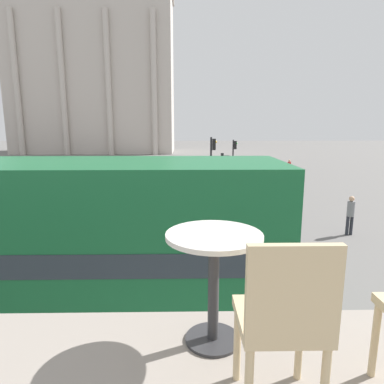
# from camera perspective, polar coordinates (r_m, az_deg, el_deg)

# --- Properties ---
(double_decker_bus) EXTENTS (10.93, 2.70, 4.16)m
(double_decker_bus) POSITION_cam_1_polar(r_m,az_deg,el_deg) (8.04, -27.19, -8.78)
(double_decker_bus) COLOR black
(double_decker_bus) RESTS_ON ground_plane
(cafe_dining_table) EXTENTS (0.60, 0.60, 0.73)m
(cafe_dining_table) POSITION_cam_1_polar(r_m,az_deg,el_deg) (2.18, 3.65, -11.79)
(cafe_dining_table) COLOR #2D2D30
(cafe_dining_table) RESTS_ON cafe_floor_slab
(cafe_chair_0) EXTENTS (0.40, 0.40, 0.91)m
(cafe_chair_0) POSITION_cam_1_polar(r_m,az_deg,el_deg) (1.72, 15.02, -19.59)
(cafe_chair_0) COLOR #D1B789
(cafe_chair_0) RESTS_ON cafe_floor_slab
(plaza_building_left) EXTENTS (27.16, 12.35, 26.26)m
(plaza_building_left) POSITION_cam_1_polar(r_m,az_deg,el_deg) (63.93, -15.92, 18.27)
(plaza_building_left) COLOR #BCB2A8
(plaza_building_left) RESTS_ON ground_plane
(traffic_light_near) EXTENTS (0.42, 0.24, 3.77)m
(traffic_light_near) POSITION_cam_1_polar(r_m,az_deg,el_deg) (13.70, 5.30, 1.03)
(traffic_light_near) COLOR black
(traffic_light_near) RESTS_ON ground_plane
(traffic_light_mid) EXTENTS (0.42, 0.24, 4.09)m
(traffic_light_mid) POSITION_cam_1_polar(r_m,az_deg,el_deg) (21.60, 3.37, 5.32)
(traffic_light_mid) COLOR black
(traffic_light_mid) RESTS_ON ground_plane
(traffic_light_far) EXTENTS (0.42, 0.24, 3.57)m
(traffic_light_far) POSITION_cam_1_polar(r_m,az_deg,el_deg) (29.76, 7.00, 6.28)
(traffic_light_far) COLOR black
(traffic_light_far) RESTS_ON ground_plane
(car_navy) EXTENTS (4.20, 1.93, 1.35)m
(car_navy) POSITION_cam_1_polar(r_m,az_deg,el_deg) (27.30, -19.80, 1.77)
(car_navy) COLOR black
(car_navy) RESTS_ON ground_plane
(pedestrian_white) EXTENTS (0.32, 0.32, 1.62)m
(pedestrian_white) POSITION_cam_1_polar(r_m,az_deg,el_deg) (32.45, 14.32, 3.91)
(pedestrian_white) COLOR #282B33
(pedestrian_white) RESTS_ON ground_plane
(pedestrian_red) EXTENTS (0.32, 0.32, 1.68)m
(pedestrian_red) POSITION_cam_1_polar(r_m,az_deg,el_deg) (32.73, 15.88, 3.96)
(pedestrian_red) COLOR #282B33
(pedestrian_red) RESTS_ON ground_plane
(pedestrian_olive) EXTENTS (0.32, 0.32, 1.69)m
(pedestrian_olive) POSITION_cam_1_polar(r_m,az_deg,el_deg) (23.18, -0.49, 1.55)
(pedestrian_olive) COLOR #282B33
(pedestrian_olive) RESTS_ON ground_plane
(pedestrian_grey) EXTENTS (0.32, 0.32, 1.78)m
(pedestrian_grey) POSITION_cam_1_polar(r_m,az_deg,el_deg) (16.76, 24.91, -3.13)
(pedestrian_grey) COLOR #282B33
(pedestrian_grey) RESTS_ON ground_plane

